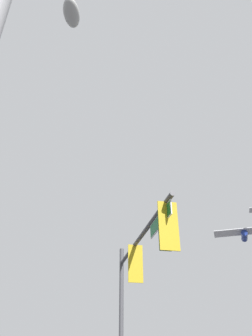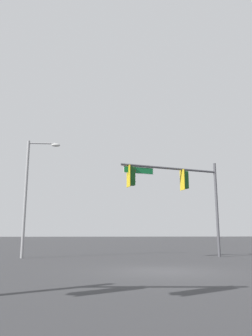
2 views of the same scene
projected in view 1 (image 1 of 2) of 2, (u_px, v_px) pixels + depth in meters
signal_pole_near at (139, 270)px, 10.80m from camera, size 6.60×1.68×6.02m
street_lamp at (4, 51)px, 3.01m from camera, size 2.07×0.42×7.22m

